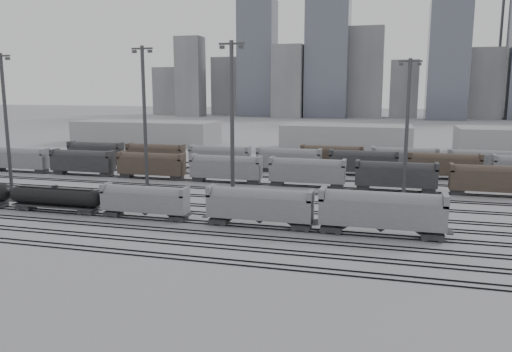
% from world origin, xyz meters
% --- Properties ---
extents(ground, '(900.00, 900.00, 0.00)m').
position_xyz_m(ground, '(0.00, 0.00, 0.00)').
color(ground, '#B2B2B7').
rests_on(ground, ground).
extents(tracks, '(220.00, 71.50, 0.16)m').
position_xyz_m(tracks, '(0.00, 17.50, 0.08)').
color(tracks, black).
rests_on(tracks, ground).
extents(tank_car_b, '(16.48, 2.75, 4.07)m').
position_xyz_m(tank_car_b, '(-26.79, 1.00, 2.36)').
color(tank_car_b, '#252527').
rests_on(tank_car_b, ground).
extents(hopper_car_a, '(13.57, 2.70, 4.85)m').
position_xyz_m(hopper_car_a, '(-11.24, 1.00, 3.00)').
color(hopper_car_a, '#252527').
rests_on(hopper_car_a, ground).
extents(hopper_car_b, '(15.06, 2.99, 5.38)m').
position_xyz_m(hopper_car_b, '(6.51, 1.00, 3.33)').
color(hopper_car_b, '#252527').
rests_on(hopper_car_b, ground).
extents(hopper_car_c, '(16.33, 3.24, 5.84)m').
position_xyz_m(hopper_car_c, '(23.09, 1.00, 3.61)').
color(hopper_car_c, '#252527').
rests_on(hopper_car_c, ground).
extents(light_mast_a, '(4.12, 0.66, 25.76)m').
position_xyz_m(light_mast_a, '(-46.78, 14.18, 13.66)').
color(light_mast_a, '#3B3B3E').
rests_on(light_mast_a, ground).
extents(light_mast_b, '(4.38, 0.70, 27.36)m').
position_xyz_m(light_mast_b, '(-22.94, 24.04, 14.52)').
color(light_mast_b, '#3B3B3E').
rests_on(light_mast_b, ground).
extents(light_mast_c, '(4.33, 0.69, 27.04)m').
position_xyz_m(light_mast_c, '(-2.07, 15.20, 14.34)').
color(light_mast_c, '#3B3B3E').
rests_on(light_mast_c, ground).
extents(light_mast_d, '(3.88, 0.62, 24.22)m').
position_xyz_m(light_mast_d, '(26.33, 23.79, 12.85)').
color(light_mast_d, '#3B3B3E').
rests_on(light_mast_d, ground).
extents(bg_string_near, '(151.00, 3.00, 5.60)m').
position_xyz_m(bg_string_near, '(8.00, 32.00, 2.80)').
color(bg_string_near, gray).
rests_on(bg_string_near, ground).
extents(bg_string_mid, '(151.00, 3.00, 5.60)m').
position_xyz_m(bg_string_mid, '(18.00, 48.00, 2.80)').
color(bg_string_mid, '#252527').
rests_on(bg_string_mid, ground).
extents(bg_string_far, '(66.00, 3.00, 5.60)m').
position_xyz_m(bg_string_far, '(35.50, 56.00, 2.80)').
color(bg_string_far, '#46382C').
rests_on(bg_string_far, ground).
extents(warehouse_left, '(50.00, 18.00, 8.00)m').
position_xyz_m(warehouse_left, '(-60.00, 95.00, 4.00)').
color(warehouse_left, '#939395').
rests_on(warehouse_left, ground).
extents(warehouse_mid, '(40.00, 18.00, 8.00)m').
position_xyz_m(warehouse_mid, '(10.00, 95.00, 4.00)').
color(warehouse_mid, '#939395').
rests_on(warehouse_mid, ground).
extents(skyline, '(316.00, 22.40, 95.00)m').
position_xyz_m(skyline, '(10.84, 280.00, 34.73)').
color(skyline, gray).
rests_on(skyline, ground).
extents(crane_left, '(42.00, 1.80, 100.00)m').
position_xyz_m(crane_left, '(-28.74, 305.00, 57.39)').
color(crane_left, '#3B3B3E').
rests_on(crane_left, ground).
extents(crane_right, '(42.00, 1.80, 100.00)m').
position_xyz_m(crane_right, '(91.26, 305.00, 57.39)').
color(crane_right, '#3B3B3E').
rests_on(crane_right, ground).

